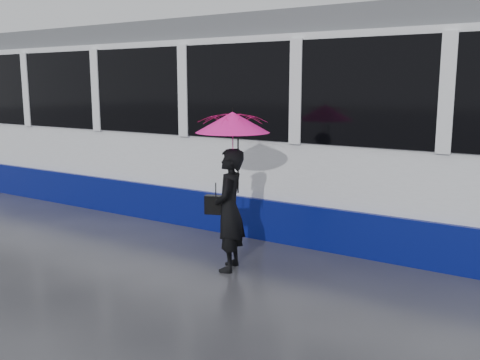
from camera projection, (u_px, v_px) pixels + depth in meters
The scene contains 6 objects.
ground at pixel (194, 258), 7.18m from camera, with size 90.00×90.00×0.00m, color #2A292E.
rails at pixel (283, 219), 9.24m from camera, with size 34.00×1.51×0.02m.
tram at pixel (164, 119), 10.39m from camera, with size 26.00×2.56×3.35m.
woman at pixel (229, 210), 6.63m from camera, with size 0.56×0.37×1.54m, color black.
umbrella at pixel (233, 137), 6.44m from camera, with size 1.17×1.17×1.04m.
handbag at pixel (216, 205), 6.76m from camera, with size 0.30×0.21×0.42m.
Camera 1 is at (4.27, -5.43, 2.31)m, focal length 40.00 mm.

